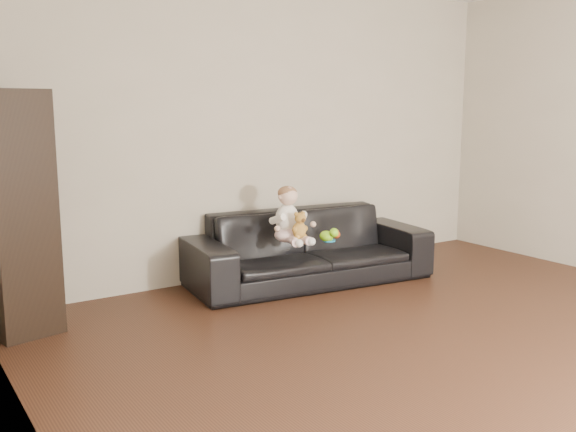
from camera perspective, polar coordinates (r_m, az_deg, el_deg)
floor at (r=4.05m, az=19.92°, el=-12.92°), size 5.50×5.50×0.00m
wall_back at (r=5.81m, az=-1.60°, el=7.65°), size 5.00×0.00×5.00m
wall_left at (r=2.27m, az=-19.23°, el=3.45°), size 0.00×5.50×5.50m
sofa at (r=5.57m, az=1.84°, el=-2.79°), size 2.18×1.06×0.61m
cabinet at (r=4.66m, az=-23.33°, el=0.25°), size 0.51×0.63×1.63m
shelf_item at (r=4.62m, az=-23.40°, el=4.75°), size 0.23×0.28×0.28m
baby at (r=5.26m, az=0.08°, el=-0.16°), size 0.34×0.41×0.47m
teddy_bear at (r=5.16m, az=1.04°, el=-0.87°), size 0.14×0.14×0.22m
toy_green at (r=5.33m, az=3.44°, el=-1.80°), size 0.11×0.13×0.09m
toy_rattle at (r=5.46m, az=4.33°, el=-1.66°), size 0.08×0.08×0.07m
toy_blue_disc at (r=5.35m, az=3.69°, el=-2.18°), size 0.12×0.12×0.01m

